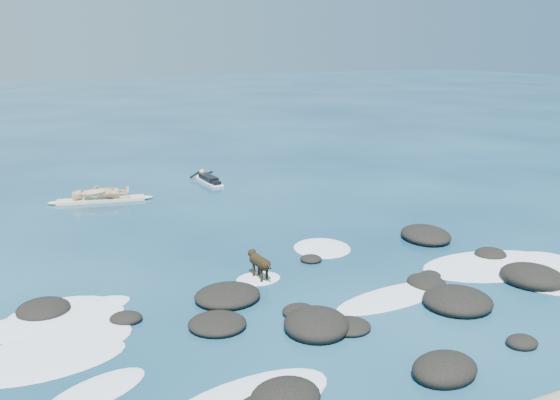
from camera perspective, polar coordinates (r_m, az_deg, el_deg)
ground at (r=14.92m, az=2.63°, el=-7.42°), size 160.00×160.00×0.00m
reef_rocks at (r=13.74m, az=8.05°, el=-9.06°), size 12.70×7.41×0.55m
breaking_foam at (r=13.85m, az=5.18°, el=-9.21°), size 15.47×7.72×0.12m
standing_surfer_rig at (r=22.73m, az=-16.17°, el=1.84°), size 3.56×1.36×2.05m
paddling_surfer_rig at (r=25.10m, az=-6.58°, el=1.92°), size 1.03×2.29×0.40m
dog at (r=14.83m, az=-1.93°, el=-5.65°), size 0.29×1.10×0.69m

